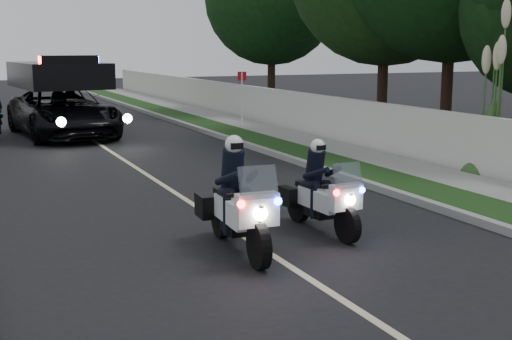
{
  "coord_description": "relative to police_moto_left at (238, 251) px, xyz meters",
  "views": [
    {
      "loc": [
        -4.23,
        -8.16,
        3.09
      ],
      "look_at": [
        0.47,
        2.3,
        1.0
      ],
      "focal_mm": 47.44,
      "sensor_mm": 36.0,
      "label": 1
    }
  ],
  "objects": [
    {
      "name": "ground",
      "position": [
        0.39,
        -1.06,
        0.0
      ],
      "size": [
        120.0,
        120.0,
        0.0
      ],
      "primitive_type": "plane",
      "color": "black",
      "rests_on": "ground"
    },
    {
      "name": "curb_right",
      "position": [
        4.49,
        8.94,
        0.07
      ],
      "size": [
        0.2,
        60.0,
        0.15
      ],
      "primitive_type": "cube",
      "color": "gray",
      "rests_on": "ground"
    },
    {
      "name": "grass_verge",
      "position": [
        5.19,
        8.94,
        0.08
      ],
      "size": [
        1.2,
        60.0,
        0.16
      ],
      "primitive_type": "cube",
      "color": "#193814",
      "rests_on": "ground"
    },
    {
      "name": "sidewalk_right",
      "position": [
        6.49,
        8.94,
        0.08
      ],
      "size": [
        1.4,
        60.0,
        0.16
      ],
      "primitive_type": "cube",
      "color": "gray",
      "rests_on": "ground"
    },
    {
      "name": "property_wall",
      "position": [
        7.49,
        8.94,
        0.75
      ],
      "size": [
        0.22,
        60.0,
        1.5
      ],
      "primitive_type": "cube",
      "color": "beige",
      "rests_on": "ground"
    },
    {
      "name": "lane_marking",
      "position": [
        0.39,
        8.94,
        0.0
      ],
      "size": [
        0.12,
        50.0,
        0.01
      ],
      "primitive_type": "cube",
      "color": "#BFB78C",
      "rests_on": "ground"
    },
    {
      "name": "police_moto_left",
      "position": [
        0.0,
        0.0,
        0.0
      ],
      "size": [
        0.86,
        2.14,
        1.79
      ],
      "primitive_type": null,
      "rotation": [
        0.0,
        0.0,
        -0.06
      ],
      "color": "silver",
      "rests_on": "ground"
    },
    {
      "name": "police_moto_right",
      "position": [
        1.72,
        0.47,
        0.0
      ],
      "size": [
        0.75,
        1.89,
        1.58
      ],
      "primitive_type": null,
      "rotation": [
        0.0,
        0.0,
        0.05
      ],
      "color": "silver",
      "rests_on": "ground"
    },
    {
      "name": "police_suv",
      "position": [
        -0.34,
        14.98,
        0.0
      ],
      "size": [
        3.44,
        6.45,
        3.02
      ],
      "primitive_type": "imported",
      "rotation": [
        0.0,
        0.0,
        0.09
      ],
      "color": "black",
      "rests_on": "ground"
    },
    {
      "name": "sign_post",
      "position": [
        6.39,
        14.86,
        0.0
      ],
      "size": [
        0.45,
        0.45,
        2.23
      ],
      "primitive_type": null,
      "rotation": [
        0.0,
        0.0,
        -0.36
      ],
      "color": "#A40B16",
      "rests_on": "ground"
    },
    {
      "name": "pampas_far",
      "position": [
        7.99,
        3.2,
        0.0
      ],
      "size": [
        1.99,
        1.99,
        4.29
      ],
      "primitive_type": null,
      "rotation": [
        0.0,
        0.0,
        -0.42
      ],
      "color": "beige",
      "rests_on": "ground"
    },
    {
      "name": "tree_right_b",
      "position": [
        9.94,
        10.64,
        0.0
      ],
      "size": [
        8.61,
        8.61,
        11.26
      ],
      "primitive_type": null,
      "rotation": [
        0.0,
        0.0,
        -0.34
      ],
      "color": "#1C3F15",
      "rests_on": "ground"
    },
    {
      "name": "tree_right_c",
      "position": [
        10.45,
        7.87,
        0.0
      ],
      "size": [
        9.27,
        9.27,
        11.98
      ],
      "primitive_type": null,
      "rotation": [
        0.0,
        0.0,
        0.36
      ],
      "color": "#123510",
      "rests_on": "ground"
    },
    {
      "name": "tree_right_d",
      "position": [
        10.01,
        19.82,
        0.0
      ],
      "size": [
        7.08,
        7.08,
        10.39
      ],
      "primitive_type": null,
      "rotation": [
        0.0,
        0.0,
        -0.15
      ],
      "color": "#143B13",
      "rests_on": "ground"
    }
  ]
}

